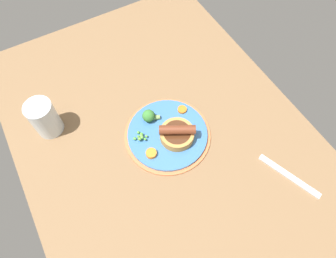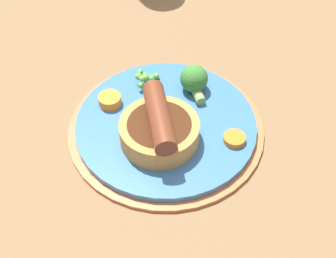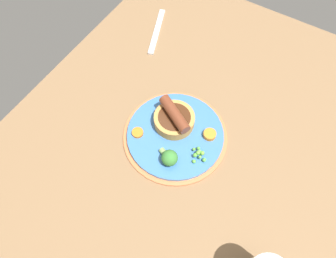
{
  "view_description": "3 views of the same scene",
  "coord_description": "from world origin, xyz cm",
  "px_view_note": "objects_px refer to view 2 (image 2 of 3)",
  "views": [
    {
      "loc": [
        -37.21,
        18.83,
        79.46
      ],
      "look_at": [
        -1.46,
        -1.33,
        6.23
      ],
      "focal_mm": 32.0,
      "sensor_mm": 36.0,
      "label": 1
    },
    {
      "loc": [
        -26.32,
        -32.42,
        47.88
      ],
      "look_at": [
        -2.79,
        -2.93,
        5.55
      ],
      "focal_mm": 50.0,
      "sensor_mm": 36.0,
      "label": 2
    },
    {
      "loc": [
        27.19,
        14.47,
        66.93
      ],
      "look_at": [
        -0.59,
        -2.45,
        6.95
      ],
      "focal_mm": 32.0,
      "sensor_mm": 36.0,
      "label": 3
    }
  ],
  "objects_px": {
    "sausage_pudding": "(159,128)",
    "carrot_slice_3": "(110,100)",
    "pea_pile": "(144,77)",
    "broccoli_floret_near": "(194,80)",
    "dinner_plate": "(166,127)",
    "carrot_slice_0": "(234,139)"
  },
  "relations": [
    {
      "from": "dinner_plate",
      "to": "carrot_slice_3",
      "type": "relative_size",
      "value": 8.41
    },
    {
      "from": "dinner_plate",
      "to": "sausage_pudding",
      "type": "xyz_separation_m",
      "value": [
        -0.02,
        -0.02,
        0.03
      ]
    },
    {
      "from": "broccoli_floret_near",
      "to": "carrot_slice_3",
      "type": "distance_m",
      "value": 0.11
    },
    {
      "from": "sausage_pudding",
      "to": "carrot_slice_3",
      "type": "xyz_separation_m",
      "value": [
        -0.01,
        0.09,
        -0.01
      ]
    },
    {
      "from": "pea_pile",
      "to": "broccoli_floret_near",
      "type": "relative_size",
      "value": 0.78
    },
    {
      "from": "dinner_plate",
      "to": "carrot_slice_3",
      "type": "distance_m",
      "value": 0.08
    },
    {
      "from": "sausage_pudding",
      "to": "broccoli_floret_near",
      "type": "xyz_separation_m",
      "value": [
        0.09,
        0.04,
        -0.0
      ]
    },
    {
      "from": "broccoli_floret_near",
      "to": "pea_pile",
      "type": "bearing_deg",
      "value": 63.4
    },
    {
      "from": "carrot_slice_3",
      "to": "sausage_pudding",
      "type": "bearing_deg",
      "value": -81.82
    },
    {
      "from": "broccoli_floret_near",
      "to": "carrot_slice_0",
      "type": "bearing_deg",
      "value": -168.53
    },
    {
      "from": "broccoli_floret_near",
      "to": "carrot_slice_3",
      "type": "relative_size",
      "value": 1.73
    },
    {
      "from": "dinner_plate",
      "to": "carrot_slice_0",
      "type": "height_order",
      "value": "carrot_slice_0"
    },
    {
      "from": "carrot_slice_3",
      "to": "broccoli_floret_near",
      "type": "bearing_deg",
      "value": -25.08
    },
    {
      "from": "sausage_pudding",
      "to": "pea_pile",
      "type": "xyz_separation_m",
      "value": [
        0.05,
        0.09,
        -0.01
      ]
    },
    {
      "from": "carrot_slice_3",
      "to": "dinner_plate",
      "type": "bearing_deg",
      "value": -62.97
    },
    {
      "from": "sausage_pudding",
      "to": "dinner_plate",
      "type": "bearing_deg",
      "value": 155.04
    },
    {
      "from": "dinner_plate",
      "to": "carrot_slice_0",
      "type": "bearing_deg",
      "value": -58.83
    },
    {
      "from": "pea_pile",
      "to": "carrot_slice_0",
      "type": "relative_size",
      "value": 1.49
    },
    {
      "from": "carrot_slice_0",
      "to": "dinner_plate",
      "type": "bearing_deg",
      "value": 121.17
    },
    {
      "from": "pea_pile",
      "to": "broccoli_floret_near",
      "type": "height_order",
      "value": "broccoli_floret_near"
    },
    {
      "from": "broccoli_floret_near",
      "to": "dinner_plate",
      "type": "bearing_deg",
      "value": 132.42
    },
    {
      "from": "pea_pile",
      "to": "carrot_slice_0",
      "type": "xyz_separation_m",
      "value": [
        0.02,
        -0.15,
        -0.01
      ]
    }
  ]
}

